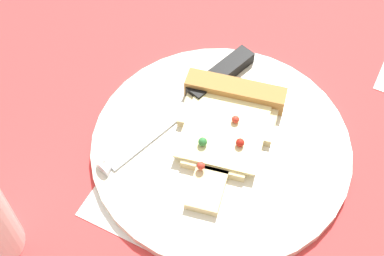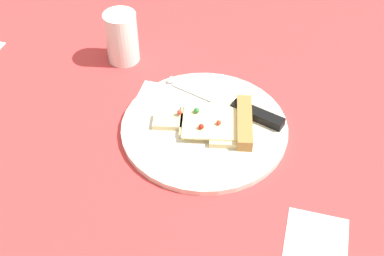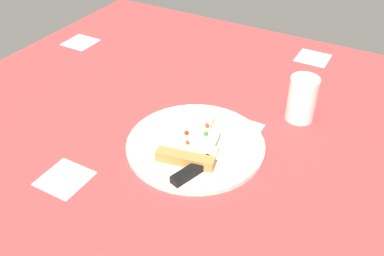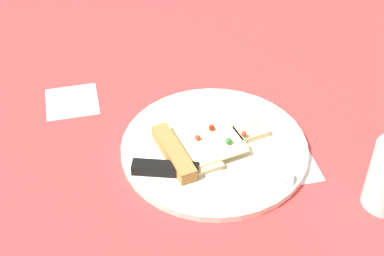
{
  "view_description": "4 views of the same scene",
  "coord_description": "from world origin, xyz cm",
  "views": [
    {
      "loc": [
        -33.85,
        -10.15,
        53.64
      ],
      "look_at": [
        -1.98,
        6.08,
        3.12
      ],
      "focal_mm": 51.88,
      "sensor_mm": 36.0,
      "label": 1
    },
    {
      "loc": [
        12.37,
        -56.75,
        61.67
      ],
      "look_at": [
        -2.48,
        -0.86,
        3.59
      ],
      "focal_mm": 45.3,
      "sensor_mm": 36.0,
      "label": 2
    },
    {
      "loc": [
        61.08,
        36.81,
        57.9
      ],
      "look_at": [
        -2.16,
        1.36,
        3.85
      ],
      "focal_mm": 39.81,
      "sensor_mm": 36.0,
      "label": 3
    },
    {
      "loc": [
        16.97,
        65.97,
        62.33
      ],
      "look_at": [
        1.74,
        -0.45,
        2.56
      ],
      "focal_mm": 53.05,
      "sensor_mm": 36.0,
      "label": 4
    }
  ],
  "objects": [
    {
      "name": "ground_plane",
      "position": [
        -0.02,
        -0.03,
        -1.5
      ],
      "size": [
        131.49,
        131.49,
        3.0
      ],
      "color": "#D13838",
      "rests_on": "ground"
    },
    {
      "name": "plate",
      "position": [
        -1.16,
        2.78,
        0.57
      ],
      "size": [
        29.66,
        29.66,
        1.14
      ],
      "primitive_type": "cylinder",
      "color": "silver",
      "rests_on": "ground_plane"
    },
    {
      "name": "knife",
      "position": [
        3.21,
        8.38,
        1.74
      ],
      "size": [
        23.48,
        9.41,
        2.45
      ],
      "rotation": [
        0.0,
        0.0,
        1.26
      ],
      "color": "silver",
      "rests_on": "plate"
    },
    {
      "name": "pizza_slice",
      "position": [
        1.4,
        3.3,
        1.92
      ],
      "size": [
        18.61,
        12.85,
        2.31
      ],
      "rotation": [
        0.0,
        0.0,
        1.77
      ],
      "color": "beige",
      "rests_on": "plate"
    }
  ]
}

